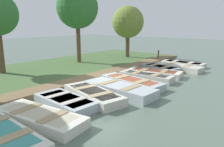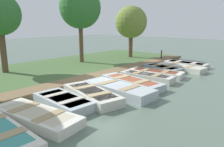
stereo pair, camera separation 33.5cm
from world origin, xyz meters
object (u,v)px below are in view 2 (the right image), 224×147
Objects in this scene: rowboat_7 at (147,77)px; rowboat_10 at (181,68)px; rowboat_11 at (186,64)px; park_tree_center at (80,8)px; rowboat_5 at (118,89)px; rowboat_4 at (92,94)px; park_tree_right at (131,22)px; rowboat_9 at (162,69)px; rowboat_6 at (131,82)px; mooring_post_far at (161,56)px; rowboat_3 at (64,101)px; rowboat_2 at (36,116)px; rowboat_8 at (156,73)px.

rowboat_7 reaches higher than rowboat_10.
park_tree_center is (-6.93, -4.32, 4.17)m from rowboat_11.
rowboat_11 is (-0.28, 1.58, -0.01)m from rowboat_10.
park_tree_center is (-7.26, 4.15, 4.12)m from rowboat_5.
park_tree_right reaches higher than rowboat_4.
rowboat_5 is at bearing -67.95° from rowboat_9.
rowboat_6 is 0.78× the size of park_tree_right.
rowboat_9 is 0.48× the size of park_tree_center.
rowboat_11 is at bearing 86.51° from rowboat_7.
mooring_post_far reaches higher than rowboat_5.
rowboat_3 is at bearing -87.67° from rowboat_4.
rowboat_6 is 3.82× the size of mooring_post_far.
park_tree_right is (-5.56, 7.48, 3.09)m from rowboat_6.
rowboat_2 is 4.04m from rowboat_5.
mooring_post_far is at bearing 116.50° from rowboat_4.
park_tree_right is at bearing 176.90° from rowboat_11.
rowboat_9 is 0.60× the size of park_tree_right.
rowboat_3 is 0.88× the size of rowboat_11.
rowboat_3 is at bearing -96.75° from rowboat_7.
rowboat_2 is at bearing -72.31° from rowboat_4.
rowboat_4 reaches higher than rowboat_10.
rowboat_4 reaches higher than rowboat_6.
rowboat_9 is 2.80m from rowboat_11.
rowboat_10 is at bearing 20.83° from park_tree_center.
rowboat_3 is at bearing -45.52° from park_tree_center.
rowboat_8 is at bearing -41.00° from park_tree_right.
rowboat_10 is (0.26, 5.45, -0.00)m from rowboat_6.
rowboat_4 is 4.27m from rowboat_7.
rowboat_6 is 1.17× the size of rowboat_7.
rowboat_5 is 9.32m from park_tree_center.
rowboat_9 is (-0.35, 1.46, 0.00)m from rowboat_8.
rowboat_11 is (0.33, 11.05, -0.01)m from rowboat_3.
rowboat_9 is (-0.43, 7.02, -0.02)m from rowboat_4.
rowboat_7 is at bearing 99.95° from rowboat_5.
park_tree_right is (-5.21, 11.50, 3.10)m from rowboat_3.
rowboat_3 is 6.83m from rowboat_8.
rowboat_10 is at bearing -39.98° from mooring_post_far.
rowboat_5 is at bearing -56.66° from park_tree_right.
park_tree_center reaches higher than park_tree_right.
rowboat_5 reaches higher than rowboat_6.
park_tree_center is at bearing 155.01° from rowboat_4.
rowboat_5 is 1.27× the size of rowboat_9.
rowboat_7 is at bearing -88.46° from rowboat_11.
rowboat_2 is 3.58× the size of mooring_post_far.
rowboat_2 is 14.48m from park_tree_right.
mooring_post_far is at bearing 133.25° from rowboat_9.
rowboat_2 is at bearing -89.50° from rowboat_5.
rowboat_5 is at bearing -70.74° from rowboat_6.
rowboat_10 is (0.79, 1.18, 0.00)m from rowboat_9.
rowboat_3 is 0.83× the size of rowboat_10.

